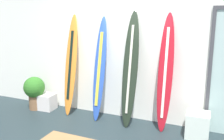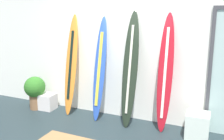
{
  "view_description": "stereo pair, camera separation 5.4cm",
  "coord_description": "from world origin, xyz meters",
  "px_view_note": "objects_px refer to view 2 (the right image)",
  "views": [
    {
      "loc": [
        1.75,
        -3.28,
        2.02
      ],
      "look_at": [
        -0.08,
        0.95,
        0.99
      ],
      "focal_mm": 40.65,
      "sensor_mm": 36.0,
      "label": 1
    },
    {
      "loc": [
        1.8,
        -3.26,
        2.02
      ],
      "look_at": [
        -0.08,
        0.95,
        0.99
      ],
      "focal_mm": 40.65,
      "sensor_mm": 36.0,
      "label": 2
    }
  ],
  "objects_px": {
    "surfboard_sunset": "(71,66)",
    "surfboard_crimson": "(165,73)",
    "surfboard_charcoal": "(130,70)",
    "potted_plant": "(35,90)",
    "surfboard_cobalt": "(100,69)",
    "display_block_center": "(197,125)",
    "display_block_left": "(48,102)"
  },
  "relations": [
    {
      "from": "surfboard_charcoal",
      "to": "potted_plant",
      "type": "xyz_separation_m",
      "value": [
        -2.12,
        -0.11,
        -0.6
      ]
    },
    {
      "from": "display_block_left",
      "to": "display_block_center",
      "type": "xyz_separation_m",
      "value": [
        3.08,
        -0.03,
        0.04
      ]
    },
    {
      "from": "surfboard_charcoal",
      "to": "display_block_left",
      "type": "relative_size",
      "value": 6.19
    },
    {
      "from": "surfboard_sunset",
      "to": "display_block_center",
      "type": "xyz_separation_m",
      "value": [
        2.49,
        -0.09,
        -0.78
      ]
    },
    {
      "from": "surfboard_charcoal",
      "to": "surfboard_crimson",
      "type": "height_order",
      "value": "surfboard_charcoal"
    },
    {
      "from": "surfboard_cobalt",
      "to": "surfboard_crimson",
      "type": "xyz_separation_m",
      "value": [
        1.25,
        0.02,
        0.03
      ]
    },
    {
      "from": "surfboard_crimson",
      "to": "display_block_center",
      "type": "relative_size",
      "value": 4.86
    },
    {
      "from": "surfboard_cobalt",
      "to": "surfboard_charcoal",
      "type": "height_order",
      "value": "surfboard_charcoal"
    },
    {
      "from": "potted_plant",
      "to": "surfboard_charcoal",
      "type": "bearing_deg",
      "value": 2.91
    },
    {
      "from": "surfboard_cobalt",
      "to": "potted_plant",
      "type": "relative_size",
      "value": 2.78
    },
    {
      "from": "surfboard_charcoal",
      "to": "display_block_center",
      "type": "height_order",
      "value": "surfboard_charcoal"
    },
    {
      "from": "surfboard_crimson",
      "to": "display_block_left",
      "type": "xyz_separation_m",
      "value": [
        -2.49,
        -0.06,
        -0.86
      ]
    },
    {
      "from": "surfboard_cobalt",
      "to": "display_block_center",
      "type": "height_order",
      "value": "surfboard_cobalt"
    },
    {
      "from": "surfboard_crimson",
      "to": "display_block_center",
      "type": "distance_m",
      "value": 1.01
    },
    {
      "from": "surfboard_cobalt",
      "to": "display_block_center",
      "type": "distance_m",
      "value": 2.0
    },
    {
      "from": "surfboard_cobalt",
      "to": "display_block_left",
      "type": "relative_size",
      "value": 5.89
    },
    {
      "from": "surfboard_crimson",
      "to": "surfboard_sunset",
      "type": "bearing_deg",
      "value": -179.87
    },
    {
      "from": "surfboard_charcoal",
      "to": "surfboard_sunset",
      "type": "bearing_deg",
      "value": 178.49
    },
    {
      "from": "surfboard_cobalt",
      "to": "surfboard_charcoal",
      "type": "bearing_deg",
      "value": -1.48
    },
    {
      "from": "surfboard_crimson",
      "to": "surfboard_cobalt",
      "type": "bearing_deg",
      "value": -178.99
    },
    {
      "from": "surfboard_sunset",
      "to": "potted_plant",
      "type": "xyz_separation_m",
      "value": [
        -0.85,
        -0.14,
        -0.57
      ]
    },
    {
      "from": "surfboard_charcoal",
      "to": "surfboard_crimson",
      "type": "relative_size",
      "value": 1.02
    },
    {
      "from": "surfboard_sunset",
      "to": "surfboard_crimson",
      "type": "bearing_deg",
      "value": 0.13
    },
    {
      "from": "display_block_center",
      "to": "potted_plant",
      "type": "height_order",
      "value": "potted_plant"
    },
    {
      "from": "surfboard_cobalt",
      "to": "surfboard_charcoal",
      "type": "relative_size",
      "value": 0.95
    },
    {
      "from": "surfboard_crimson",
      "to": "display_block_center",
      "type": "height_order",
      "value": "surfboard_crimson"
    },
    {
      "from": "display_block_center",
      "to": "surfboard_charcoal",
      "type": "bearing_deg",
      "value": 177.46
    },
    {
      "from": "surfboard_cobalt",
      "to": "surfboard_crimson",
      "type": "relative_size",
      "value": 0.97
    },
    {
      "from": "display_block_left",
      "to": "display_block_center",
      "type": "height_order",
      "value": "display_block_center"
    },
    {
      "from": "surfboard_sunset",
      "to": "display_block_center",
      "type": "height_order",
      "value": "surfboard_sunset"
    },
    {
      "from": "surfboard_cobalt",
      "to": "potted_plant",
      "type": "xyz_separation_m",
      "value": [
        -1.5,
        -0.12,
        -0.56
      ]
    },
    {
      "from": "surfboard_charcoal",
      "to": "potted_plant",
      "type": "height_order",
      "value": "surfboard_charcoal"
    }
  ]
}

